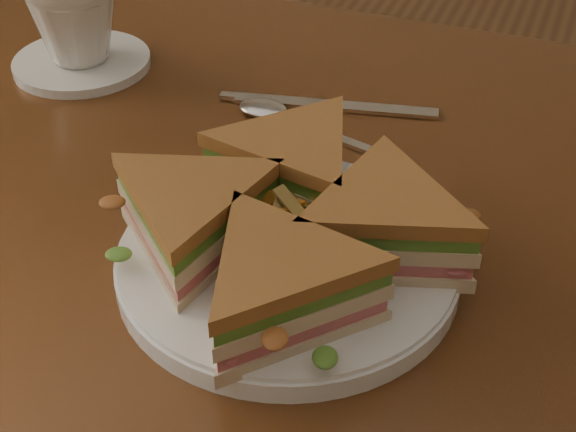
% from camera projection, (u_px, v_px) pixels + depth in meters
% --- Properties ---
extents(table, '(1.20, 0.80, 0.75)m').
position_uv_depth(table, '(310.00, 303.00, 0.71)').
color(table, '#3A1D0D').
rests_on(table, ground).
extents(plate, '(0.25, 0.25, 0.02)m').
position_uv_depth(plate, '(288.00, 261.00, 0.59)').
color(plate, white).
rests_on(plate, table).
extents(sandwich_wedges, '(0.31, 0.31, 0.06)m').
position_uv_depth(sandwich_wedges, '(288.00, 222.00, 0.57)').
color(sandwich_wedges, beige).
rests_on(sandwich_wedges, plate).
extents(crisps_mound, '(0.09, 0.09, 0.05)m').
position_uv_depth(crisps_mound, '(288.00, 226.00, 0.57)').
color(crisps_mound, '#B26616').
rests_on(crisps_mound, plate).
extents(spoon, '(0.18, 0.06, 0.01)m').
position_uv_depth(spoon, '(282.00, 117.00, 0.76)').
color(spoon, silver).
rests_on(spoon, table).
extents(knife, '(0.21, 0.06, 0.00)m').
position_uv_depth(knife, '(320.00, 105.00, 0.78)').
color(knife, silver).
rests_on(knife, table).
extents(saucer, '(0.14, 0.14, 0.01)m').
position_uv_depth(saucer, '(82.00, 62.00, 0.85)').
color(saucer, white).
rests_on(saucer, table).
extents(coffee_cup, '(0.10, 0.10, 0.09)m').
position_uv_depth(coffee_cup, '(74.00, 18.00, 0.82)').
color(coffee_cup, white).
rests_on(coffee_cup, saucer).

